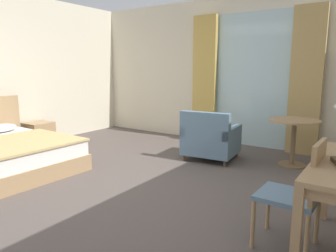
{
  "coord_description": "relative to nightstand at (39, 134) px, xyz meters",
  "views": [
    {
      "loc": [
        2.71,
        -2.85,
        1.46
      ],
      "look_at": [
        0.69,
        0.11,
        0.81
      ],
      "focal_mm": 33.68,
      "sensor_mm": 36.0,
      "label": 1
    }
  ],
  "objects": [
    {
      "name": "ground",
      "position": [
        2.65,
        -0.62,
        -0.28
      ],
      "size": [
        6.52,
        6.59,
        0.1
      ],
      "primitive_type": "cube",
      "color": "#564C47"
    },
    {
      "name": "wall_back",
      "position": [
        2.65,
        2.42,
        1.18
      ],
      "size": [
        6.12,
        0.12,
        2.82
      ],
      "primitive_type": "cube",
      "color": "beige",
      "rests_on": "ground"
    },
    {
      "name": "balcony_glass_door",
      "position": [
        3.3,
        2.34,
        1.01
      ],
      "size": [
        1.47,
        0.02,
        2.49
      ],
      "primitive_type": "cube",
      "color": "silver",
      "rests_on": "ground"
    },
    {
      "name": "curtain_panel_left",
      "position": [
        2.35,
        2.24,
        1.02
      ],
      "size": [
        0.49,
        0.1,
        2.49
      ],
      "primitive_type": "cube",
      "color": "tan",
      "rests_on": "ground"
    },
    {
      "name": "curtain_panel_right",
      "position": [
        4.26,
        2.24,
        1.02
      ],
      "size": [
        0.52,
        0.1,
        2.49
      ],
      "primitive_type": "cube",
      "color": "tan",
      "rests_on": "ground"
    },
    {
      "name": "nightstand",
      "position": [
        0.0,
        0.0,
        0.0
      ],
      "size": [
        0.44,
        0.46,
        0.46
      ],
      "color": "tan",
      "rests_on": "ground"
    },
    {
      "name": "desk_chair",
      "position": [
        4.87,
        -0.9,
        0.28
      ],
      "size": [
        0.47,
        0.43,
        0.92
      ],
      "color": "slate",
      "rests_on": "ground"
    },
    {
      "name": "armchair_by_window",
      "position": [
        3.11,
        1.04,
        0.1
      ],
      "size": [
        0.87,
        0.82,
        0.81
      ],
      "color": "slate",
      "rests_on": "ground"
    },
    {
      "name": "round_cafe_table",
      "position": [
        4.3,
        1.45,
        0.3
      ],
      "size": [
        0.74,
        0.74,
        0.72
      ],
      "color": "tan",
      "rests_on": "ground"
    }
  ]
}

